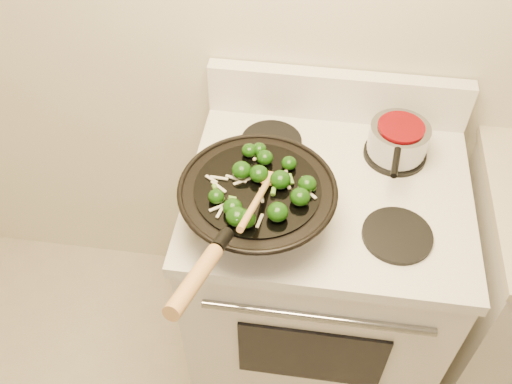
# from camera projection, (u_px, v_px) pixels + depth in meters

# --- Properties ---
(stove) EXTENTS (0.78, 0.67, 1.08)m
(stove) POSITION_uv_depth(u_px,v_px,m) (317.00, 276.00, 1.91)
(stove) COLOR white
(stove) RESTS_ON ground
(wok) EXTENTS (0.40, 0.65, 0.27)m
(wok) POSITION_uv_depth(u_px,v_px,m) (257.00, 203.00, 1.43)
(wok) COLOR black
(wok) RESTS_ON stove
(stirfry) EXTENTS (0.28, 0.28, 0.04)m
(stirfry) POSITION_uv_depth(u_px,v_px,m) (262.00, 187.00, 1.37)
(stirfry) COLOR #0F3307
(stirfry) RESTS_ON wok
(wooden_spoon) EXTENTS (0.07, 0.28, 0.12)m
(wooden_spoon) POSITION_uv_depth(u_px,v_px,m) (261.00, 192.00, 1.33)
(wooden_spoon) COLOR #AD7D44
(wooden_spoon) RESTS_ON wok
(saucepan) EXTENTS (0.17, 0.27, 0.10)m
(saucepan) POSITION_uv_depth(u_px,v_px,m) (398.00, 140.00, 1.61)
(saucepan) COLOR gray
(saucepan) RESTS_ON stove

